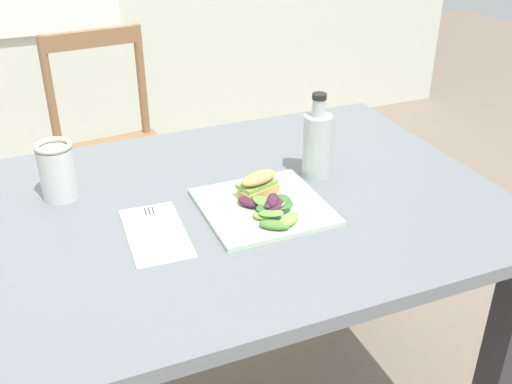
% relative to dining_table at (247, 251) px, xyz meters
% --- Properties ---
extents(dining_table, '(1.10, 0.84, 0.74)m').
position_rel_dining_table_xyz_m(dining_table, '(0.00, 0.00, 0.00)').
color(dining_table, slate).
rests_on(dining_table, ground).
extents(chair_wooden_far, '(0.44, 0.44, 0.87)m').
position_rel_dining_table_xyz_m(chair_wooden_far, '(-0.13, 0.98, -0.15)').
color(chair_wooden_far, '#8E6642').
rests_on(chair_wooden_far, ground).
extents(plate_lunch, '(0.25, 0.25, 0.01)m').
position_rel_dining_table_xyz_m(plate_lunch, '(0.02, -0.06, 0.14)').
color(plate_lunch, beige).
rests_on(plate_lunch, dining_table).
extents(sandwich_half_front, '(0.10, 0.07, 0.06)m').
position_rel_dining_table_xyz_m(sandwich_half_front, '(0.02, -0.02, 0.18)').
color(sandwich_half_front, tan).
rests_on(sandwich_half_front, plate_lunch).
extents(salad_mixed_greens, '(0.11, 0.16, 0.04)m').
position_rel_dining_table_xyz_m(salad_mixed_greens, '(0.02, -0.10, 0.17)').
color(salad_mixed_greens, '#84A84C').
rests_on(salad_mixed_greens, plate_lunch).
extents(napkin_folded, '(0.12, 0.22, 0.00)m').
position_rel_dining_table_xyz_m(napkin_folded, '(-0.22, -0.06, 0.14)').
color(napkin_folded, white).
rests_on(napkin_folded, dining_table).
extents(fork_on_napkin, '(0.03, 0.19, 0.00)m').
position_rel_dining_table_xyz_m(fork_on_napkin, '(-0.22, -0.04, 0.14)').
color(fork_on_napkin, silver).
rests_on(fork_on_napkin, napkin_folded).
extents(bottle_cold_brew, '(0.07, 0.07, 0.20)m').
position_rel_dining_table_xyz_m(bottle_cold_brew, '(0.19, 0.04, 0.21)').
color(bottle_cold_brew, black).
rests_on(bottle_cold_brew, dining_table).
extents(mason_jar_iced_tea, '(0.08, 0.08, 0.13)m').
position_rel_dining_table_xyz_m(mason_jar_iced_tea, '(-0.37, 0.16, 0.20)').
color(mason_jar_iced_tea, '#C67528').
rests_on(mason_jar_iced_tea, dining_table).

